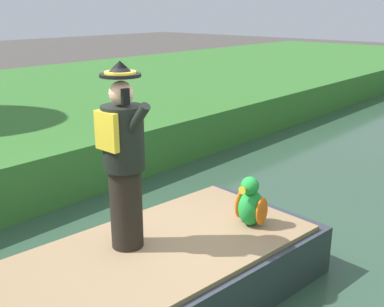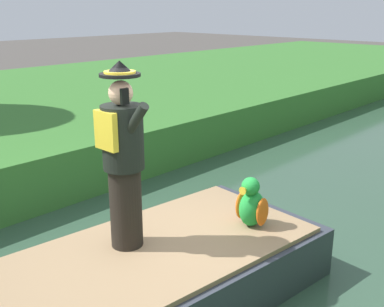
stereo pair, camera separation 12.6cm
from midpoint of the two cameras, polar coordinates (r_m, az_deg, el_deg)
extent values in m
plane|color=#4C4742|center=(5.27, -4.31, -17.67)|extent=(80.00, 80.00, 0.00)
cube|color=#33513D|center=(5.24, -4.32, -17.22)|extent=(5.48, 48.00, 0.10)
cube|color=#333842|center=(4.84, -7.90, -15.88)|extent=(2.21, 4.36, 0.56)
cube|color=#997A56|center=(4.68, -8.06, -12.76)|extent=(2.03, 4.01, 0.05)
cylinder|color=black|center=(4.73, -8.74, -6.55)|extent=(0.32, 0.32, 0.82)
cylinder|color=black|center=(4.48, -9.16, 1.89)|extent=(0.40, 0.40, 0.62)
cube|color=gold|center=(4.35, -11.15, 2.65)|extent=(0.28, 0.06, 0.36)
sphere|color=#DBA884|center=(4.39, -9.42, 7.24)|extent=(0.23, 0.23, 0.23)
cylinder|color=black|center=(4.37, -9.53, 9.37)|extent=(0.38, 0.38, 0.03)
cone|color=black|center=(4.36, -9.58, 10.28)|extent=(0.26, 0.26, 0.12)
cylinder|color=gold|center=(4.36, -9.55, 9.69)|extent=(0.29, 0.29, 0.02)
cylinder|color=black|center=(4.25, -7.79, 3.60)|extent=(0.38, 0.09, 0.43)
cube|color=black|center=(4.26, -8.93, 6.81)|extent=(0.03, 0.08, 0.15)
ellipsoid|color=green|center=(5.23, 6.50, -6.55)|extent=(0.26, 0.32, 0.40)
sphere|color=green|center=(5.09, 6.34, -3.92)|extent=(0.20, 0.20, 0.20)
cone|color=yellow|center=(5.02, 5.67, -4.34)|extent=(0.09, 0.09, 0.09)
ellipsoid|color=orange|center=(5.30, 5.26, -6.16)|extent=(0.08, 0.20, 0.32)
ellipsoid|color=orange|center=(5.16, 7.77, -6.96)|extent=(0.08, 0.20, 0.32)
camera|label=1|loc=(0.06, -90.76, -0.24)|focal=43.93mm
camera|label=2|loc=(0.06, 89.24, 0.24)|focal=43.93mm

